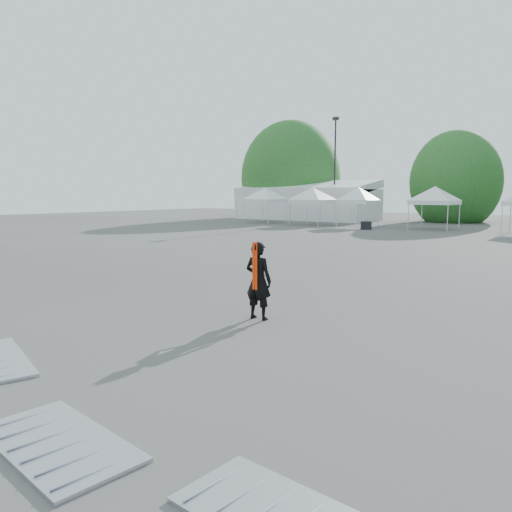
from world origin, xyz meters
The scene contains 12 objects.
ground centered at (0.00, 0.00, 0.00)m, with size 120.00×120.00×0.00m, color #474442.
marquee centered at (-22.00, 35.00, 1.97)m, with size 15.00×6.25×4.23m.
light_pole_west centered at (-18.00, 34.00, 5.77)m, with size 0.60×0.25×10.30m.
tree_far_w centered at (-26.00, 38.00, 4.54)m, with size 4.80×4.80×7.30m.
tree_mid_w centered at (-8.00, 40.00, 3.93)m, with size 4.16×4.16×6.33m.
tent_a centered at (-22.03, 27.76, 3.06)m, with size 4.41×4.41×3.88m.
tent_b centered at (-16.60, 27.51, 3.06)m, with size 4.43×4.43×3.88m.
tent_c centered at (-12.31, 27.82, 3.06)m, with size 3.90×3.90×3.88m.
tent_d centered at (-6.09, 28.35, 3.06)m, with size 4.49×4.49×3.88m.
man centered at (0.18, -2.28, 0.86)m, with size 0.66×0.46×1.72m.
barrier_mid centered at (1.84, -8.06, 0.03)m, with size 2.19×1.25×0.07m.
crate_west centered at (-10.19, 25.01, 0.32)m, with size 0.81×0.63×0.63m, color black.
Camera 1 is at (6.74, -10.82, 2.75)m, focal length 35.00 mm.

